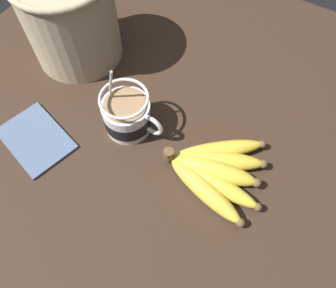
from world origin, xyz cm
name	(u,v)px	position (x,y,z in cm)	size (l,w,h in cm)	color
table	(165,148)	(0.00, 0.00, 1.77)	(116.12, 116.12, 3.54)	#332319
coffee_mug	(126,117)	(-8.83, -0.45, 7.55)	(13.67, 9.92, 15.99)	silver
banana_bunch	(214,170)	(11.64, -1.04, 5.42)	(20.78, 19.95, 4.35)	brown
woven_basket	(70,17)	(-30.87, 11.73, 14.14)	(21.16, 21.16, 20.47)	tan
napkin	(36,139)	(-23.67, -12.73, 3.84)	(17.67, 14.52, 0.60)	slate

